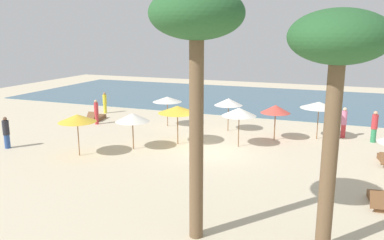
% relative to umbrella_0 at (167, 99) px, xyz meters
% --- Properties ---
extents(ground_plane, '(60.00, 60.00, 0.00)m').
position_rel_umbrella_0_xyz_m(ground_plane, '(4.62, -4.33, -1.84)').
color(ground_plane, beige).
extents(ocean_water, '(48.00, 16.00, 0.06)m').
position_rel_umbrella_0_xyz_m(ocean_water, '(4.62, 12.67, -1.81)').
color(ocean_water, '#476B7F').
rests_on(ocean_water, ground_plane).
extents(umbrella_0, '(1.95, 1.95, 2.02)m').
position_rel_umbrella_0_xyz_m(umbrella_0, '(0.00, 0.00, 0.00)').
color(umbrella_0, brown).
rests_on(umbrella_0, ground_plane).
extents(umbrella_1, '(1.72, 1.72, 2.10)m').
position_rel_umbrella_0_xyz_m(umbrella_1, '(7.32, -0.94, 0.02)').
color(umbrella_1, brown).
rests_on(umbrella_1, ground_plane).
extents(umbrella_2, '(1.80, 1.80, 2.12)m').
position_rel_umbrella_0_xyz_m(umbrella_2, '(4.17, 0.19, 0.06)').
color(umbrella_2, brown).
rests_on(umbrella_2, ground_plane).
extents(umbrella_3, '(1.92, 1.92, 2.17)m').
position_rel_umbrella_0_xyz_m(umbrella_3, '(-1.56, -7.51, 0.13)').
color(umbrella_3, brown).
rests_on(umbrella_3, ground_plane).
extents(umbrella_4, '(2.20, 2.20, 2.21)m').
position_rel_umbrella_0_xyz_m(umbrella_4, '(2.34, -3.73, 0.16)').
color(umbrella_4, brown).
rests_on(umbrella_4, ground_plane).
extents(umbrella_5, '(1.89, 1.89, 2.19)m').
position_rel_umbrella_0_xyz_m(umbrella_5, '(5.68, -2.98, 0.13)').
color(umbrella_5, brown).
rests_on(umbrella_5, ground_plane).
extents(umbrella_7, '(1.83, 1.83, 2.00)m').
position_rel_umbrella_0_xyz_m(umbrella_7, '(0.48, -5.52, -0.07)').
color(umbrella_7, brown).
rests_on(umbrella_7, ground_plane).
extents(umbrella_8, '(2.16, 2.16, 2.25)m').
position_rel_umbrella_0_xyz_m(umbrella_8, '(9.64, 0.25, 0.22)').
color(umbrella_8, brown).
rests_on(umbrella_8, ground_plane).
extents(lounger_0, '(0.91, 1.78, 0.69)m').
position_rel_umbrella_0_xyz_m(lounger_0, '(-5.51, -0.10, -1.67)').
color(lounger_0, brown).
rests_on(lounger_0, ground_plane).
extents(lounger_3, '(0.82, 1.70, 0.75)m').
position_rel_umbrella_0_xyz_m(lounger_3, '(12.41, -8.46, -1.67)').
color(lounger_3, brown).
rests_on(lounger_3, ground_plane).
extents(person_0, '(0.48, 0.48, 1.75)m').
position_rel_umbrella_0_xyz_m(person_0, '(-6.05, -7.84, -0.96)').
color(person_0, '#2D4C8C').
rests_on(person_0, ground_plane).
extents(person_1, '(0.39, 0.39, 1.65)m').
position_rel_umbrella_0_xyz_m(person_1, '(-6.38, 2.17, -1.00)').
color(person_1, yellow).
rests_on(person_1, ground_plane).
extents(person_2, '(0.47, 0.47, 1.84)m').
position_rel_umbrella_0_xyz_m(person_2, '(12.73, 0.67, -0.91)').
color(person_2, '#338C59').
rests_on(person_2, ground_plane).
extents(person_3, '(0.32, 0.32, 1.71)m').
position_rel_umbrella_0_xyz_m(person_3, '(-4.80, -1.24, -0.96)').
color(person_3, '#BF3338').
rests_on(person_3, ground_plane).
extents(person_4, '(0.45, 0.45, 1.86)m').
position_rel_umbrella_0_xyz_m(person_4, '(11.09, 1.10, -0.89)').
color(person_4, '#BF3338').
rests_on(person_4, ground_plane).
extents(palm_1, '(2.67, 2.67, 6.83)m').
position_rel_umbrella_0_xyz_m(palm_1, '(10.62, -12.35, 3.95)').
color(palm_1, brown).
rests_on(palm_1, ground_plane).
extents(palm_2, '(2.68, 2.68, 7.46)m').
position_rel_umbrella_0_xyz_m(palm_2, '(6.91, -12.96, 4.54)').
color(palm_2, brown).
rests_on(palm_2, ground_plane).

